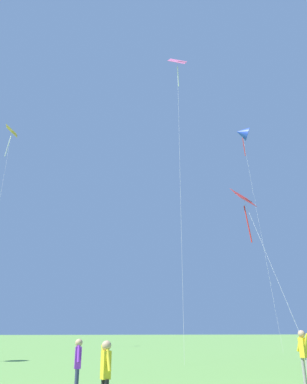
% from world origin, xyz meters
% --- Properties ---
extents(kite_yellow_diamond, '(2.94, 12.94, 27.75)m').
position_xyz_m(kite_yellow_diamond, '(-13.13, 44.68, 25.36)').
color(kite_yellow_diamond, yellow).
rests_on(kite_yellow_diamond, ground_plane).
extents(kite_red_high, '(2.03, 7.70, 11.49)m').
position_xyz_m(kite_red_high, '(8.54, 21.78, 10.13)').
color(kite_red_high, red).
rests_on(kite_red_high, ground_plane).
extents(kite_pink_low, '(4.10, 11.68, 30.64)m').
position_xyz_m(kite_pink_low, '(6.16, 30.79, 28.43)').
color(kite_pink_low, pink).
rests_on(kite_pink_low, ground_plane).
extents(kite_blue_delta, '(3.92, 11.25, 28.08)m').
position_xyz_m(kite_blue_delta, '(17.43, 40.39, 26.95)').
color(kite_blue_delta, blue).
rests_on(kite_blue_delta, ground_plane).
extents(person_in_blue_jacket, '(0.25, 0.50, 1.58)m').
position_xyz_m(person_in_blue_jacket, '(-1.93, 6.69, 0.95)').
color(person_in_blue_jacket, black).
rests_on(person_in_blue_jacket, ground_plane).
extents(person_in_red_shirt, '(0.21, 0.51, 1.57)m').
position_xyz_m(person_in_red_shirt, '(-2.56, 9.42, 0.94)').
color(person_in_red_shirt, '#2D3351').
rests_on(person_in_red_shirt, ground_plane).
extents(person_with_spool, '(0.28, 0.58, 1.81)m').
position_xyz_m(person_with_spool, '(5.29, 10.79, 1.09)').
color(person_with_spool, gray).
rests_on(person_with_spool, ground_plane).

